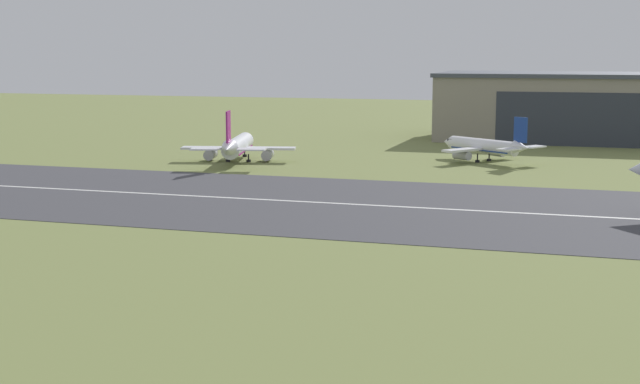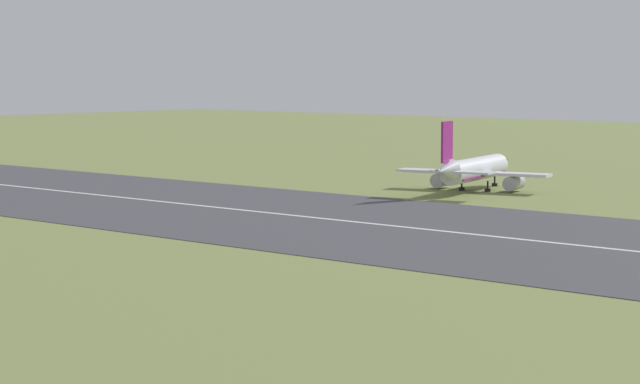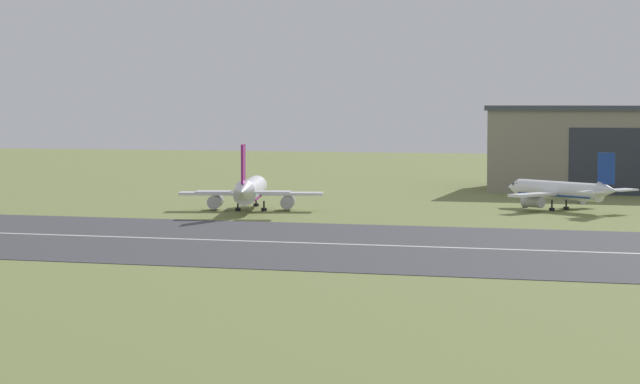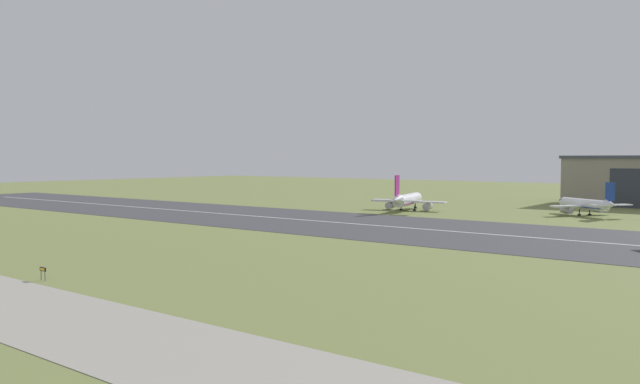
% 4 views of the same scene
% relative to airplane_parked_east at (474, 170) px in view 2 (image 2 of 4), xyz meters
% --- Properties ---
extents(runway_strip, '(386.51, 45.01, 0.06)m').
position_rel_airplane_parked_east_xyz_m(runway_strip, '(23.40, -38.16, -2.92)').
color(runway_strip, '#3D3D42').
rests_on(runway_strip, ground_plane).
extents(runway_centreline, '(347.86, 0.70, 0.01)m').
position_rel_airplane_parked_east_xyz_m(runway_centreline, '(23.40, -38.16, -2.89)').
color(runway_centreline, silver).
rests_on(runway_centreline, runway_strip).
extents(airplane_parked_east, '(21.16, 25.75, 10.08)m').
position_rel_airplane_parked_east_xyz_m(airplane_parked_east, '(0.00, 0.00, 0.00)').
color(airplane_parked_east, silver).
rests_on(airplane_parked_east, ground_plane).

